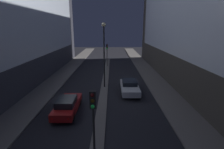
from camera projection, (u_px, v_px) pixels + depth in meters
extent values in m
cube|color=#383842|center=(15.00, 0.00, 22.28)|extent=(6.00, 40.32, 21.51)
cube|color=#66605B|center=(106.00, 82.00, 24.04)|extent=(0.89, 36.34, 0.12)
cylinder|color=black|center=(94.00, 136.00, 9.21)|extent=(0.12, 0.12, 3.30)
cube|color=black|center=(93.00, 99.00, 8.67)|extent=(0.32, 0.28, 0.90)
sphere|color=#4C0F0F|center=(93.00, 95.00, 8.42)|extent=(0.20, 0.20, 0.20)
sphere|color=#4C380A|center=(93.00, 101.00, 8.49)|extent=(0.20, 0.20, 0.20)
sphere|color=#1EEA4C|center=(93.00, 107.00, 8.57)|extent=(0.20, 0.20, 0.20)
cylinder|color=black|center=(108.00, 58.00, 33.89)|extent=(0.12, 0.12, 3.30)
cube|color=black|center=(107.00, 47.00, 33.35)|extent=(0.32, 0.28, 0.90)
sphere|color=#4C0F0F|center=(107.00, 45.00, 33.10)|extent=(0.20, 0.20, 0.20)
sphere|color=#4C380A|center=(107.00, 47.00, 33.18)|extent=(0.20, 0.20, 0.20)
sphere|color=#1EEA4C|center=(107.00, 48.00, 33.25)|extent=(0.20, 0.20, 0.20)
cylinder|color=black|center=(105.00, 58.00, 21.12)|extent=(0.16, 0.16, 7.42)
sphere|color=#F9EAB2|center=(104.00, 25.00, 20.13)|extent=(0.49, 0.49, 0.49)
cube|color=maroon|center=(68.00, 106.00, 15.50)|extent=(1.75, 4.74, 0.61)
cube|color=black|center=(67.00, 101.00, 15.01)|extent=(1.49, 2.13, 0.53)
cube|color=red|center=(52.00, 119.00, 13.20)|extent=(0.14, 0.04, 0.10)
cube|color=red|center=(69.00, 119.00, 13.20)|extent=(0.14, 0.04, 0.10)
cylinder|color=black|center=(64.00, 102.00, 17.00)|extent=(0.22, 0.64, 0.64)
cylinder|color=black|center=(80.00, 102.00, 17.00)|extent=(0.22, 0.64, 0.64)
cylinder|color=black|center=(55.00, 117.00, 14.16)|extent=(0.22, 0.64, 0.64)
cylinder|color=black|center=(73.00, 117.00, 14.16)|extent=(0.22, 0.64, 0.64)
cube|color=silver|center=(130.00, 88.00, 20.17)|extent=(1.95, 4.78, 0.65)
cube|color=black|center=(130.00, 82.00, 20.37)|extent=(1.65, 2.15, 0.47)
cube|color=red|center=(123.00, 81.00, 22.47)|extent=(0.14, 0.04, 0.10)
cube|color=red|center=(133.00, 81.00, 22.47)|extent=(0.14, 0.04, 0.10)
cylinder|color=black|center=(122.00, 86.00, 21.69)|extent=(0.22, 0.64, 0.64)
cylinder|color=black|center=(136.00, 86.00, 21.68)|extent=(0.22, 0.64, 0.64)
cylinder|color=black|center=(123.00, 95.00, 18.82)|extent=(0.22, 0.64, 0.64)
cylinder|color=black|center=(139.00, 95.00, 18.82)|extent=(0.22, 0.64, 0.64)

